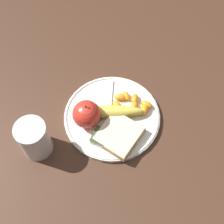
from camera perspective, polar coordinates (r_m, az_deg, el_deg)
ground_plane at (r=0.82m, az=0.00°, el=-1.11°), size 3.00×3.00×0.00m
plate at (r=0.81m, az=0.00°, el=-0.84°), size 0.25×0.25×0.01m
juice_glass at (r=0.76m, az=-14.02°, el=-4.87°), size 0.07×0.07×0.10m
apple at (r=0.77m, az=-4.66°, el=-0.41°), size 0.07×0.07×0.08m
banana at (r=0.79m, az=-0.68°, el=-0.06°), size 0.10×0.17×0.03m
bread_slice at (r=0.77m, az=1.25°, el=-4.19°), size 0.12×0.11×0.02m
fork at (r=0.81m, az=-0.63°, el=0.18°), size 0.16×0.07×0.00m
jam_packet at (r=0.77m, az=-2.48°, el=-4.53°), size 0.05×0.04×0.02m
orange_segment_0 at (r=0.82m, az=4.17°, el=2.43°), size 0.03×0.02×0.02m
orange_segment_1 at (r=0.79m, az=2.85°, el=-1.21°), size 0.03×0.03×0.02m
orange_segment_2 at (r=0.81m, az=5.92°, el=0.49°), size 0.04×0.02×0.02m
orange_segment_3 at (r=0.83m, az=2.62°, el=2.96°), size 0.03×0.03×0.02m
orange_segment_4 at (r=0.81m, az=1.14°, el=1.27°), size 0.03×0.03×0.02m
orange_segment_5 at (r=0.80m, az=1.55°, el=-1.09°), size 0.03×0.03×0.01m
orange_segment_6 at (r=0.81m, az=4.07°, el=1.15°), size 0.03×0.02×0.02m
orange_segment_7 at (r=0.82m, az=1.75°, el=2.69°), size 0.03×0.04×0.02m
orange_segment_8 at (r=0.82m, az=6.33°, el=1.37°), size 0.02×0.03×0.02m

